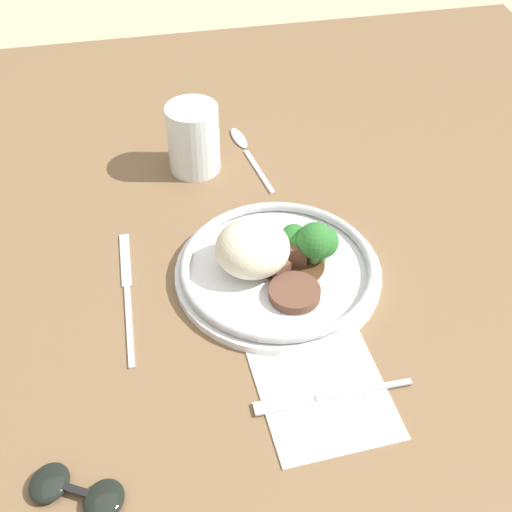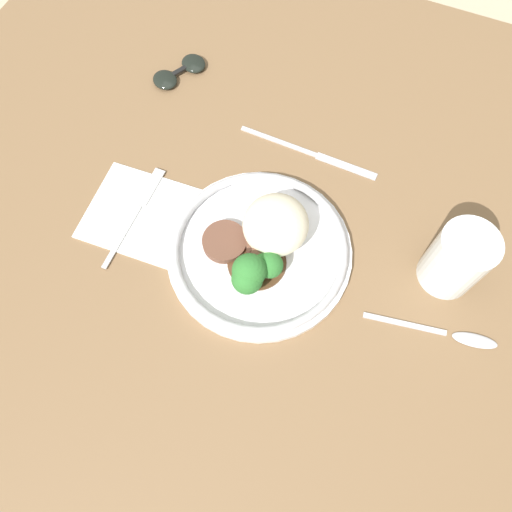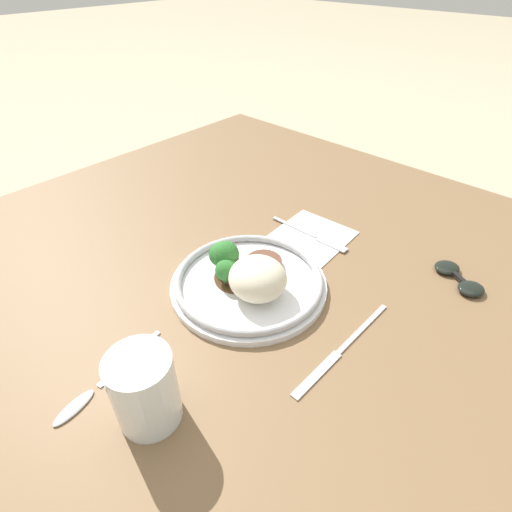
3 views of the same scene
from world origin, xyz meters
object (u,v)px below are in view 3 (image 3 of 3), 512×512
Objects in this scene: juice_glass at (146,393)px; fork at (315,237)px; plate at (248,278)px; spoon at (89,394)px; knife at (341,350)px; sunglasses at (459,278)px.

fork is at bearing -170.53° from juice_glass.
spoon is (0.27, -0.01, -0.02)m from plate.
fork reaches higher than knife.
juice_glass is 0.09m from spoon.
plate is at bearing -89.95° from fork.
spoon is at bearing -34.36° from knife.
sunglasses reaches higher than knife.
knife is 2.14× the size of sunglasses.
knife is (0.01, 0.18, -0.02)m from plate.
knife is at bearing 14.86° from sunglasses.
juice_glass is at bearing 16.00° from plate.
spoon is (0.26, -0.19, 0.00)m from knife.
fork and spoon have the same top height.
plate is 0.18m from knife.
fork is at bearing -179.12° from plate.
juice_glass is (0.24, 0.07, 0.02)m from plate.
juice_glass reaches higher than sunglasses.
knife is at bearing 153.86° from juice_glass.
juice_glass is 0.51m from sunglasses.
fork is 1.66× the size of sunglasses.
sunglasses reaches higher than spoon.
plate is 0.27m from spoon.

